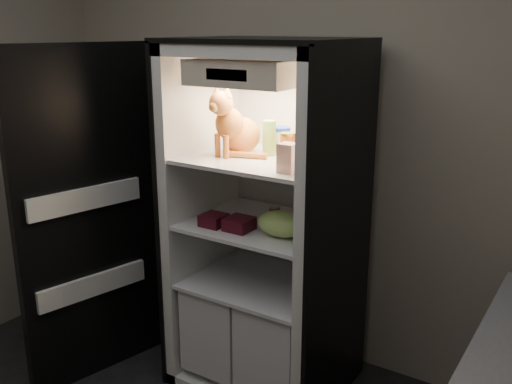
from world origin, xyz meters
TOP-DOWN VIEW (x-y plane):
  - room_shell at (0.00, 0.00)m, footprint 3.60×3.60m
  - refrigerator at (0.00, 1.38)m, footprint 0.90×0.72m
  - fridge_door at (-0.84, 0.93)m, footprint 0.26×0.86m
  - tabby_cat at (-0.15, 1.31)m, footprint 0.30×0.35m
  - parmesan_shaker at (0.00, 1.38)m, footprint 0.07×0.07m
  - mayo_tub at (0.02, 1.48)m, footprint 0.10×0.10m
  - salsa_jar at (0.14, 1.34)m, footprint 0.08×0.08m
  - pepper_jar at (0.26, 1.44)m, footprint 0.14×0.14m
  - cream_carton at (0.26, 1.13)m, footprint 0.08×0.08m
  - soda_can_a at (0.20, 1.40)m, footprint 0.07×0.07m
  - soda_can_b at (0.28, 1.34)m, footprint 0.06×0.06m
  - soda_can_c at (0.23, 1.26)m, footprint 0.06×0.06m
  - condiment_jar at (0.04, 1.39)m, footprint 0.06×0.06m
  - grape_bag at (0.18, 1.21)m, footprint 0.25×0.18m
  - berry_box_left at (-0.18, 1.15)m, footprint 0.12×0.12m
  - berry_box_right at (-0.04, 1.16)m, footprint 0.13×0.13m

SIDE VIEW (x-z plane):
  - refrigerator at x=0.00m, z-range -0.15..1.73m
  - fridge_door at x=-0.84m, z-range -0.01..1.84m
  - berry_box_left at x=-0.18m, z-range 0.94..1.00m
  - berry_box_right at x=-0.04m, z-range 0.94..1.00m
  - condiment_jar at x=0.04m, z-range 0.94..1.02m
  - soda_can_c at x=0.23m, z-range 0.94..1.05m
  - soda_can_b at x=0.28m, z-range 0.94..1.06m
  - soda_can_a at x=0.20m, z-range 0.94..1.06m
  - grape_bag at x=0.18m, z-range 0.94..1.06m
  - cream_carton at x=0.26m, z-range 1.29..1.42m
  - mayo_tub at x=0.02m, z-range 1.29..1.42m
  - salsa_jar at x=0.14m, z-range 1.29..1.43m
  - parmesan_shaker at x=0.00m, z-range 1.29..1.47m
  - pepper_jar at x=0.26m, z-range 1.29..1.52m
  - tabby_cat at x=-0.15m, z-range 1.24..1.61m
  - room_shell at x=0.00m, z-range -0.18..3.42m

